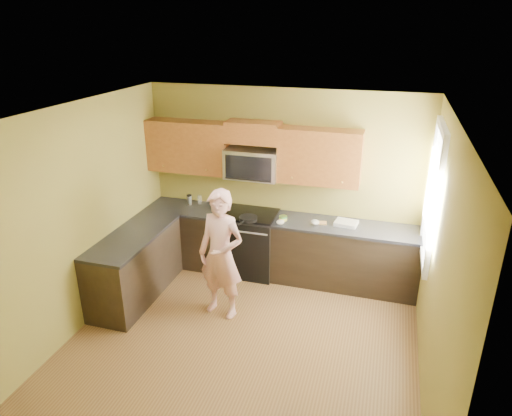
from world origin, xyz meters
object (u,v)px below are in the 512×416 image
at_px(stove, 250,243).
at_px(frying_pan, 248,220).
at_px(microwave, 253,178).
at_px(butter_tub, 283,220).
at_px(woman, 221,255).
at_px(travel_mug, 190,205).

xyz_separation_m(stove, frying_pan, (0.05, -0.26, 0.47)).
relative_size(microwave, butter_tub, 6.59).
bearing_deg(microwave, stove, -90.00).
relative_size(woman, travel_mug, 10.52).
distance_m(stove, travel_mug, 1.11).
bearing_deg(frying_pan, woman, -82.59).
distance_m(microwave, frying_pan, 0.63).
xyz_separation_m(stove, travel_mug, (-1.01, 0.13, 0.45)).
relative_size(stove, frying_pan, 2.14).
bearing_deg(butter_tub, woman, -116.40).
distance_m(frying_pan, butter_tub, 0.50).
xyz_separation_m(frying_pan, butter_tub, (0.45, 0.21, -0.03)).
bearing_deg(butter_tub, travel_mug, 173.32).
bearing_deg(stove, travel_mug, 172.83).
distance_m(stove, frying_pan, 0.54).
bearing_deg(stove, frying_pan, -78.69).
relative_size(microwave, travel_mug, 4.76).
distance_m(woman, butter_tub, 1.20).
xyz_separation_m(microwave, butter_tub, (0.50, -0.17, -0.53)).
height_order(microwave, woman, woman).
bearing_deg(butter_tub, microwave, 160.78).
height_order(microwave, butter_tub, microwave).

